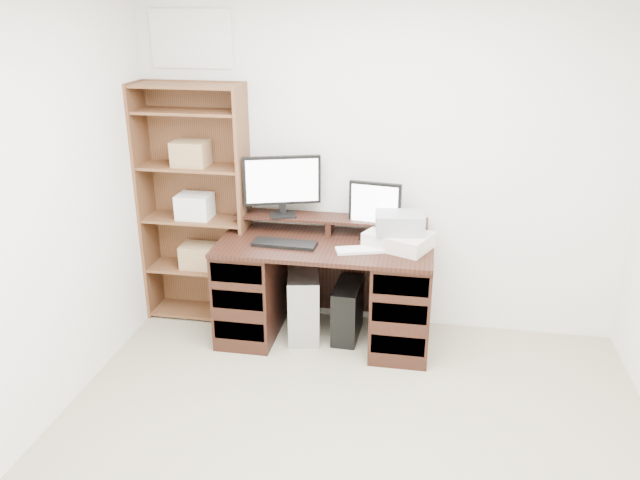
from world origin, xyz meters
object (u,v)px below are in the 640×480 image
(monitor_small, at_px, (375,208))
(printer, at_px, (399,240))
(bookshelf, at_px, (196,203))
(monitor_wide, at_px, (282,183))
(tower_silver, at_px, (304,302))
(tower_black, at_px, (347,310))
(desk, at_px, (325,289))

(monitor_small, height_order, printer, monitor_small)
(bookshelf, bearing_deg, monitor_wide, -2.35)
(tower_silver, xyz_separation_m, tower_black, (0.33, 0.00, -0.04))
(monitor_small, height_order, bookshelf, bookshelf)
(printer, xyz_separation_m, bookshelf, (-1.53, 0.20, 0.12))
(tower_black, height_order, bookshelf, bookshelf)
(tower_black, bearing_deg, tower_silver, -177.46)
(monitor_wide, distance_m, tower_silver, 0.89)
(tower_black, xyz_separation_m, bookshelf, (-1.18, 0.16, 0.71))
(monitor_wide, bearing_deg, monitor_small, -19.68)
(monitor_small, bearing_deg, monitor_wide, -173.36)
(desk, distance_m, tower_black, 0.25)
(monitor_small, xyz_separation_m, bookshelf, (-1.34, 0.05, -0.05))
(printer, distance_m, tower_black, 0.69)
(monitor_wide, xyz_separation_m, tower_silver, (0.18, -0.14, -0.86))
(tower_black, bearing_deg, monitor_wide, 167.02)
(printer, bearing_deg, tower_black, -162.92)
(desk, xyz_separation_m, bookshelf, (-1.02, 0.21, 0.53))
(monitor_small, distance_m, tower_silver, 0.88)
(desk, relative_size, bookshelf, 0.83)
(tower_silver, distance_m, tower_black, 0.33)
(monitor_small, distance_m, bookshelf, 1.35)
(monitor_small, height_order, tower_silver, monitor_small)
(desk, distance_m, monitor_wide, 0.83)
(monitor_small, distance_m, tower_black, 0.79)
(desk, relative_size, monitor_small, 3.70)
(tower_black, bearing_deg, bookshelf, 174.10)
(monitor_wide, xyz_separation_m, bookshelf, (-0.67, 0.03, -0.20))
(monitor_small, bearing_deg, desk, -144.62)
(desk, bearing_deg, tower_black, 18.12)
(monitor_wide, distance_m, monitor_small, 0.68)
(monitor_wide, height_order, tower_silver, monitor_wide)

